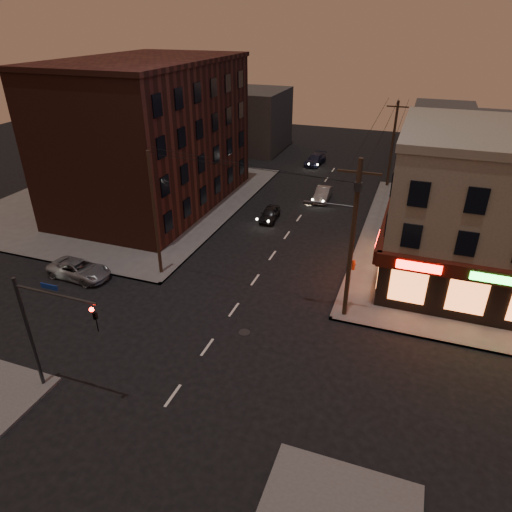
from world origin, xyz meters
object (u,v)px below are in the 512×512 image
at_px(sedan_far, 315,160).
at_px(fire_hydrant, 354,264).
at_px(suv_cross, 79,270).
at_px(sedan_near, 270,214).
at_px(sedan_mid, 323,194).

height_order(sedan_far, fire_hydrant, sedan_far).
bearing_deg(suv_cross, fire_hydrant, -64.24).
bearing_deg(sedan_near, sedan_mid, 58.79).
distance_m(sedan_mid, sedan_far, 12.61).
height_order(suv_cross, sedan_mid, same).
relative_size(sedan_far, fire_hydrant, 5.50).
bearing_deg(sedan_far, sedan_near, -82.91).
bearing_deg(suv_cross, sedan_near, -29.96).
bearing_deg(fire_hydrant, sedan_mid, 111.44).
distance_m(sedan_near, fire_hydrant, 11.29).
xyz_separation_m(suv_cross, sedan_near, (9.57, 14.67, -0.05)).
bearing_deg(fire_hydrant, suv_cross, -157.39).
xyz_separation_m(suv_cross, sedan_far, (9.38, 33.46, -0.01)).
bearing_deg(fire_hydrant, sedan_far, 109.32).
distance_m(sedan_near, sedan_far, 18.80).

